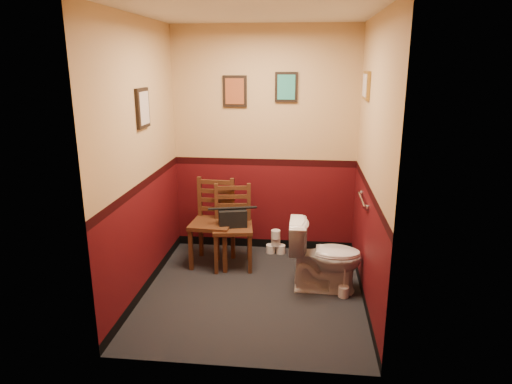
% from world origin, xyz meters
% --- Properties ---
extents(floor, '(2.20, 2.40, 0.00)m').
position_xyz_m(floor, '(0.00, 0.00, 0.00)').
color(floor, black).
rests_on(floor, ground).
extents(ceiling, '(2.20, 2.40, 0.00)m').
position_xyz_m(ceiling, '(0.00, 0.00, 2.70)').
color(ceiling, silver).
rests_on(ceiling, ground).
extents(wall_back, '(2.20, 0.00, 2.70)m').
position_xyz_m(wall_back, '(0.00, 1.20, 1.35)').
color(wall_back, '#480A0E').
rests_on(wall_back, ground).
extents(wall_front, '(2.20, 0.00, 2.70)m').
position_xyz_m(wall_front, '(0.00, -1.20, 1.35)').
color(wall_front, '#480A0E').
rests_on(wall_front, ground).
extents(wall_left, '(0.00, 2.40, 2.70)m').
position_xyz_m(wall_left, '(-1.10, 0.00, 1.35)').
color(wall_left, '#480A0E').
rests_on(wall_left, ground).
extents(wall_right, '(0.00, 2.40, 2.70)m').
position_xyz_m(wall_right, '(1.10, 0.00, 1.35)').
color(wall_right, '#480A0E').
rests_on(wall_right, ground).
extents(grab_bar, '(0.05, 0.56, 0.06)m').
position_xyz_m(grab_bar, '(1.07, 0.25, 0.95)').
color(grab_bar, silver).
rests_on(grab_bar, wall_right).
extents(framed_print_back_a, '(0.28, 0.04, 0.36)m').
position_xyz_m(framed_print_back_a, '(-0.35, 1.18, 1.95)').
color(framed_print_back_a, black).
rests_on(framed_print_back_a, wall_back).
extents(framed_print_back_b, '(0.26, 0.04, 0.34)m').
position_xyz_m(framed_print_back_b, '(0.25, 1.18, 2.00)').
color(framed_print_back_b, black).
rests_on(framed_print_back_b, wall_back).
extents(framed_print_left, '(0.04, 0.30, 0.38)m').
position_xyz_m(framed_print_left, '(-1.08, 0.10, 1.85)').
color(framed_print_left, black).
rests_on(framed_print_left, wall_left).
extents(framed_print_right, '(0.04, 0.34, 0.28)m').
position_xyz_m(framed_print_right, '(1.08, 0.60, 2.05)').
color(framed_print_right, olive).
rests_on(framed_print_right, wall_right).
extents(toilet, '(0.75, 0.43, 0.73)m').
position_xyz_m(toilet, '(0.72, 0.16, 0.37)').
color(toilet, white).
rests_on(toilet, floor).
extents(toilet_brush, '(0.11, 0.11, 0.39)m').
position_xyz_m(toilet_brush, '(0.91, 0.01, 0.06)').
color(toilet_brush, silver).
rests_on(toilet_brush, floor).
extents(chair_left, '(0.49, 0.49, 0.99)m').
position_xyz_m(chair_left, '(-0.55, 0.68, 0.50)').
color(chair_left, '#4E2A17').
rests_on(chair_left, floor).
extents(chair_right, '(0.50, 0.50, 0.94)m').
position_xyz_m(chair_right, '(-0.31, 0.64, 0.47)').
color(chair_right, '#4E2A17').
rests_on(chair_right, floor).
extents(handbag, '(0.34, 0.23, 0.23)m').
position_xyz_m(handbag, '(-0.30, 0.60, 0.59)').
color(handbag, black).
rests_on(handbag, chair_right).
extents(tp_stack, '(0.24, 0.14, 0.31)m').
position_xyz_m(tp_stack, '(0.16, 1.02, 0.13)').
color(tp_stack, silver).
rests_on(tp_stack, floor).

